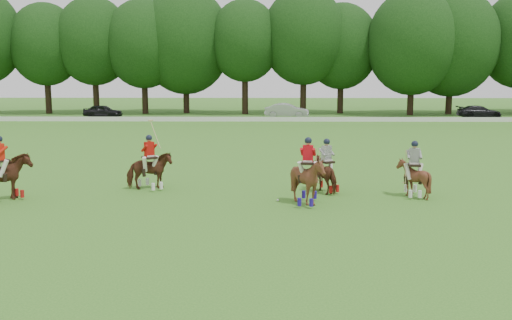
{
  "coord_description": "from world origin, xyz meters",
  "views": [
    {
      "loc": [
        2.29,
        -17.45,
        4.74
      ],
      "look_at": [
        1.94,
        4.2,
        1.4
      ],
      "focal_mm": 40.0,
      "sensor_mm": 36.0,
      "label": 1
    }
  ],
  "objects_px": {
    "car_left": "(103,111)",
    "polo_red_b": "(150,170)",
    "car_right": "(479,112)",
    "polo_red_a": "(1,178)",
    "polo_red_c": "(308,180)",
    "polo_stripe_a": "(326,173)",
    "polo_stripe_b": "(413,177)",
    "car_mid": "(287,111)",
    "polo_ball": "(278,200)"
  },
  "relations": [
    {
      "from": "polo_stripe_b",
      "to": "polo_red_a",
      "type": "bearing_deg",
      "value": -175.94
    },
    {
      "from": "polo_red_c",
      "to": "polo_red_b",
      "type": "bearing_deg",
      "value": 157.53
    },
    {
      "from": "car_right",
      "to": "polo_red_a",
      "type": "height_order",
      "value": "polo_red_a"
    },
    {
      "from": "polo_stripe_b",
      "to": "polo_ball",
      "type": "xyz_separation_m",
      "value": [
        -5.21,
        -0.89,
        -0.72
      ]
    },
    {
      "from": "car_right",
      "to": "polo_stripe_a",
      "type": "distance_m",
      "value": 42.54
    },
    {
      "from": "polo_red_a",
      "to": "polo_red_b",
      "type": "height_order",
      "value": "polo_red_b"
    },
    {
      "from": "car_right",
      "to": "polo_ball",
      "type": "distance_m",
      "value": 44.98
    },
    {
      "from": "car_left",
      "to": "polo_stripe_b",
      "type": "height_order",
      "value": "polo_stripe_b"
    },
    {
      "from": "car_left",
      "to": "polo_ball",
      "type": "height_order",
      "value": "car_left"
    },
    {
      "from": "car_right",
      "to": "polo_ball",
      "type": "height_order",
      "value": "car_right"
    },
    {
      "from": "car_right",
      "to": "polo_red_a",
      "type": "bearing_deg",
      "value": 139.84
    },
    {
      "from": "car_mid",
      "to": "polo_stripe_a",
      "type": "xyz_separation_m",
      "value": [
        0.16,
        -37.58,
        0.0
      ]
    },
    {
      "from": "polo_red_c",
      "to": "polo_stripe_b",
      "type": "height_order",
      "value": "polo_red_c"
    },
    {
      "from": "car_left",
      "to": "polo_ball",
      "type": "distance_m",
      "value": 43.07
    },
    {
      "from": "polo_red_a",
      "to": "polo_ball",
      "type": "distance_m",
      "value": 10.23
    },
    {
      "from": "polo_red_b",
      "to": "polo_ball",
      "type": "bearing_deg",
      "value": -22.32
    },
    {
      "from": "polo_red_a",
      "to": "polo_red_b",
      "type": "xyz_separation_m",
      "value": [
        5.02,
        2.32,
        -0.11
      ]
    },
    {
      "from": "polo_ball",
      "to": "car_mid",
      "type": "bearing_deg",
      "value": 87.38
    },
    {
      "from": "car_right",
      "to": "polo_red_c",
      "type": "height_order",
      "value": "polo_red_c"
    },
    {
      "from": "polo_red_c",
      "to": "polo_ball",
      "type": "distance_m",
      "value": 1.43
    },
    {
      "from": "car_right",
      "to": "polo_stripe_b",
      "type": "height_order",
      "value": "polo_stripe_b"
    },
    {
      "from": "car_right",
      "to": "polo_stripe_b",
      "type": "relative_size",
      "value": 2.08
    },
    {
      "from": "car_left",
      "to": "polo_ball",
      "type": "relative_size",
      "value": 44.74
    },
    {
      "from": "polo_stripe_a",
      "to": "polo_ball",
      "type": "relative_size",
      "value": 23.84
    },
    {
      "from": "car_left",
      "to": "car_right",
      "type": "relative_size",
      "value": 0.9
    },
    {
      "from": "car_left",
      "to": "polo_red_a",
      "type": "distance_m",
      "value": 40.18
    },
    {
      "from": "polo_red_b",
      "to": "polo_ball",
      "type": "xyz_separation_m",
      "value": [
        5.17,
        -2.12,
        -0.75
      ]
    },
    {
      "from": "polo_red_a",
      "to": "polo_red_c",
      "type": "height_order",
      "value": "polo_red_a"
    },
    {
      "from": "polo_stripe_b",
      "to": "polo_ball",
      "type": "relative_size",
      "value": 24.02
    },
    {
      "from": "polo_red_b",
      "to": "polo_stripe_a",
      "type": "bearing_deg",
      "value": -3.36
    },
    {
      "from": "car_left",
      "to": "polo_stripe_b",
      "type": "distance_m",
      "value": 44.68
    },
    {
      "from": "polo_red_c",
      "to": "polo_ball",
      "type": "height_order",
      "value": "polo_red_c"
    },
    {
      "from": "car_left",
      "to": "polo_red_b",
      "type": "relative_size",
      "value": 1.45
    },
    {
      "from": "car_right",
      "to": "polo_ball",
      "type": "relative_size",
      "value": 49.99
    },
    {
      "from": "polo_red_a",
      "to": "polo_red_c",
      "type": "relative_size",
      "value": 1.0
    },
    {
      "from": "polo_red_a",
      "to": "car_right",
      "type": "bearing_deg",
      "value": 50.9
    },
    {
      "from": "polo_red_c",
      "to": "polo_stripe_b",
      "type": "bearing_deg",
      "value": 18.0
    },
    {
      "from": "polo_stripe_a",
      "to": "car_right",
      "type": "bearing_deg",
      "value": 62.05
    },
    {
      "from": "polo_red_c",
      "to": "polo_stripe_a",
      "type": "relative_size",
      "value": 1.14
    },
    {
      "from": "car_mid",
      "to": "polo_ball",
      "type": "relative_size",
      "value": 51.18
    },
    {
      "from": "car_right",
      "to": "polo_stripe_a",
      "type": "xyz_separation_m",
      "value": [
        -19.94,
        -37.58,
        0.11
      ]
    },
    {
      "from": "polo_red_c",
      "to": "car_mid",
      "type": "bearing_deg",
      "value": 88.94
    },
    {
      "from": "polo_red_a",
      "to": "polo_red_b",
      "type": "relative_size",
      "value": 0.88
    },
    {
      "from": "car_mid",
      "to": "polo_red_a",
      "type": "height_order",
      "value": "polo_red_a"
    },
    {
      "from": "car_left",
      "to": "polo_red_a",
      "type": "height_order",
      "value": "polo_red_a"
    },
    {
      "from": "polo_red_a",
      "to": "polo_stripe_b",
      "type": "distance_m",
      "value": 15.44
    },
    {
      "from": "polo_red_b",
      "to": "polo_ball",
      "type": "relative_size",
      "value": 30.86
    },
    {
      "from": "polo_red_b",
      "to": "polo_stripe_b",
      "type": "relative_size",
      "value": 1.28
    },
    {
      "from": "car_right",
      "to": "polo_stripe_b",
      "type": "distance_m",
      "value": 41.86
    },
    {
      "from": "polo_stripe_a",
      "to": "polo_ball",
      "type": "height_order",
      "value": "polo_stripe_a"
    }
  ]
}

